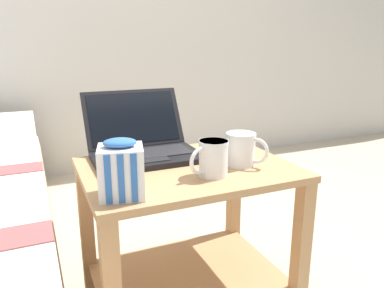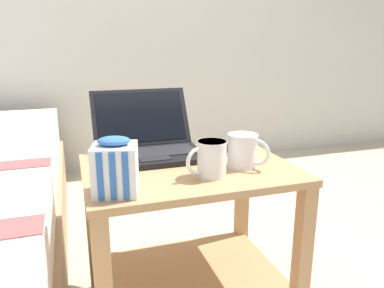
# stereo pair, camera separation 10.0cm
# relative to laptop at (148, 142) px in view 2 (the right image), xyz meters

# --- Properties ---
(bedside_table) EXTENTS (0.64, 0.47, 0.52)m
(bedside_table) POSITION_rel_laptop_xyz_m (0.09, -0.16, -0.23)
(bedside_table) COLOR tan
(bedside_table) RESTS_ON ground_plane
(laptop) EXTENTS (0.35, 0.32, 0.20)m
(laptop) POSITION_rel_laptop_xyz_m (0.00, 0.00, 0.00)
(laptop) COLOR black
(laptop) RESTS_ON bedside_table
(mug_front_left) EXTENTS (0.10, 0.12, 0.10)m
(mug_front_left) POSITION_rel_laptop_xyz_m (0.25, -0.22, 0.01)
(mug_front_left) COLOR white
(mug_front_left) RESTS_ON bedside_table
(mug_front_right) EXTENTS (0.13, 0.09, 0.10)m
(mug_front_right) POSITION_rel_laptop_xyz_m (0.13, -0.27, 0.01)
(mug_front_right) COLOR white
(mug_front_right) RESTS_ON bedside_table
(snack_bag) EXTENTS (0.13, 0.12, 0.15)m
(snack_bag) POSITION_rel_laptop_xyz_m (-0.15, -0.31, 0.03)
(snack_bag) COLOR white
(snack_bag) RESTS_ON bedside_table
(cell_phone) EXTENTS (0.13, 0.16, 0.01)m
(cell_phone) POSITION_rel_laptop_xyz_m (0.30, -0.04, -0.04)
(cell_phone) COLOR #B7BABC
(cell_phone) RESTS_ON bedside_table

